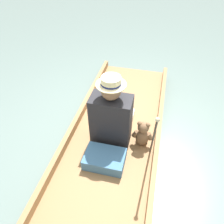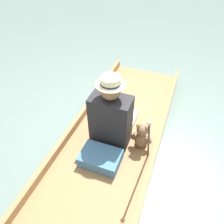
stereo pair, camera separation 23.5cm
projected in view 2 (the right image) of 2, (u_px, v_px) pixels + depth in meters
ground_plane at (117, 136)px, 3.05m from camera, size 16.00×16.00×0.00m
punt_boat at (117, 132)px, 3.01m from camera, size 1.18×3.28×0.24m
seat_cushion at (101, 158)px, 2.53m from camera, size 0.46×0.32×0.14m
seated_person at (112, 116)px, 2.64m from camera, size 0.48×0.71×0.95m
teddy_bear at (142, 137)px, 2.63m from camera, size 0.27×0.16×0.38m
wine_glass at (96, 110)px, 3.09m from camera, size 0.06×0.06×0.20m
walking_cane at (149, 139)px, 2.16m from camera, size 0.04×0.39×0.90m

